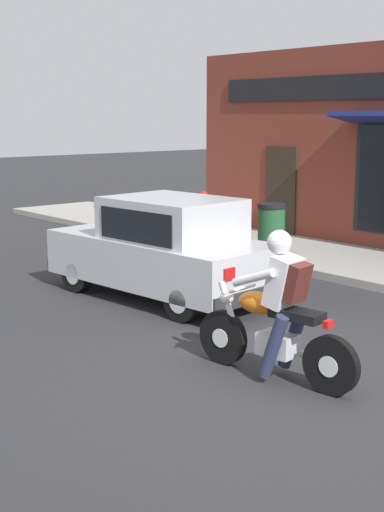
{
  "coord_description": "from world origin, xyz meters",
  "views": [
    {
      "loc": [
        -5.67,
        -4.84,
        2.78
      ],
      "look_at": [
        0.4,
        2.13,
        0.95
      ],
      "focal_mm": 50.0,
      "sensor_mm": 36.0,
      "label": 1
    }
  ],
  "objects": [
    {
      "name": "ground_plane",
      "position": [
        0.0,
        0.0,
        0.0
      ],
      "size": [
        80.0,
        80.0,
        0.0
      ],
      "primitive_type": "plane",
      "color": "#2B2B2D"
    },
    {
      "name": "fire_hydrant",
      "position": [
        5.6,
        7.69,
        0.57
      ],
      "size": [
        0.36,
        0.24,
        0.88
      ],
      "color": "red",
      "rests_on": "sidewalk_curb"
    },
    {
      "name": "motorcycle_with_rider",
      "position": [
        -0.23,
        0.05,
        0.68
      ],
      "size": [
        0.63,
        2.02,
        1.62
      ],
      "color": "black",
      "rests_on": "ground"
    },
    {
      "name": "trash_bin",
      "position": [
        4.4,
        4.4,
        0.64
      ],
      "size": [
        0.56,
        0.56,
        0.98
      ],
      "color": "#23512D",
      "rests_on": "sidewalk_curb"
    },
    {
      "name": "sidewalk_curb",
      "position": [
        5.14,
        3.0,
        0.07
      ],
      "size": [
        2.6,
        22.0,
        0.14
      ],
      "primitive_type": "cube",
      "color": "#9E9B93",
      "rests_on": "ground"
    },
    {
      "name": "car_hatchback",
      "position": [
        1.04,
        3.53,
        0.77
      ],
      "size": [
        1.92,
        3.89,
        1.57
      ],
      "color": "black",
      "rests_on": "ground"
    }
  ]
}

